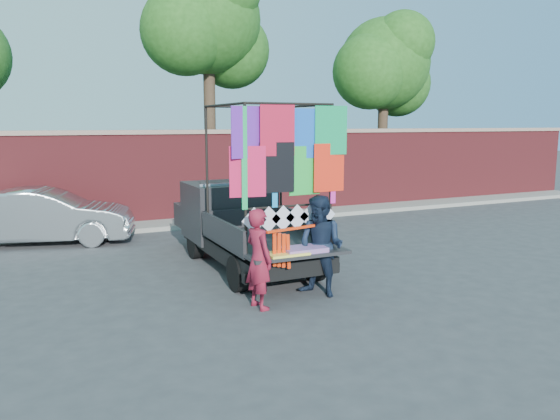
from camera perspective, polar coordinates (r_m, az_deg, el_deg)
name	(u,v)px	position (r m, az deg, el deg)	size (l,w,h in m)	color
ground	(303,283)	(9.71, 2.37, -7.68)	(90.00, 90.00, 0.00)	#38383A
brick_wall	(191,175)	(15.91, -9.33, 3.65)	(30.00, 0.45, 2.61)	maroon
curb	(199,222)	(15.42, -8.49, -1.25)	(30.00, 1.20, 0.12)	gray
tree_mid	(210,25)	(17.45, -7.38, 18.58)	(4.20, 3.30, 7.73)	#38281C
tree_right	(386,67)	(20.28, 11.04, 14.45)	(4.20, 3.30, 6.62)	#38281C
pickup_truck	(237,223)	(11.14, -4.50, -1.35)	(1.97, 4.96, 3.12)	black
sedan	(45,216)	(13.83, -23.38, -0.60)	(1.38, 3.95, 1.30)	#ACAFB3
woman	(259,259)	(8.28, -2.22, -5.12)	(0.56, 0.37, 1.54)	maroon
man	(321,246)	(8.88, 4.31, -3.79)	(0.80, 0.63, 1.65)	#152035
streamer_bundle	(285,241)	(8.47, 0.57, -3.29)	(0.92, 0.23, 0.64)	#F5350D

